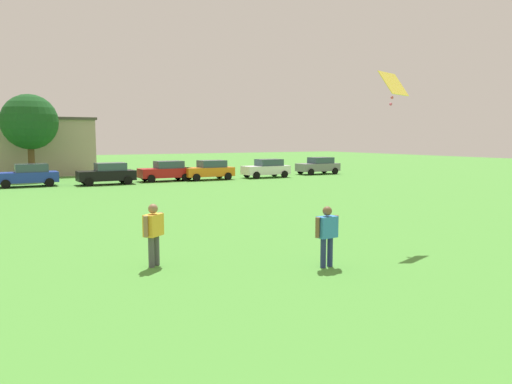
{
  "coord_description": "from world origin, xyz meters",
  "views": [
    {
      "loc": [
        -1.91,
        1.1,
        3.61
      ],
      "look_at": [
        2.86,
        9.74,
        2.54
      ],
      "focal_mm": 35.0,
      "sensor_mm": 36.0,
      "label": 1
    }
  ],
  "objects": [
    {
      "name": "bystander_near_trees",
      "position": [
        2.23,
        14.57,
        1.05
      ],
      "size": [
        0.69,
        0.61,
        1.78
      ],
      "rotation": [
        0.0,
        0.0,
        3.81
      ],
      "color": "#4C4C51",
      "rests_on": "ground"
    },
    {
      "name": "parked_car_orange_4",
      "position": [
        15.31,
        40.73,
        0.86
      ],
      "size": [
        4.3,
        2.02,
        1.68
      ],
      "rotation": [
        0.0,
        0.0,
        3.14
      ],
      "color": "orange",
      "rests_on": "ground"
    },
    {
      "name": "tree_far_right",
      "position": [
        1.87,
        47.94,
        4.94
      ],
      "size": [
        4.7,
        4.7,
        7.32
      ],
      "color": "brown",
      "rests_on": "ground"
    },
    {
      "name": "kite",
      "position": [
        10.44,
        13.87,
        5.38
      ],
      "size": [
        1.38,
        0.96,
        1.14
      ],
      "color": "yellow"
    },
    {
      "name": "house_left",
      "position": [
        3.66,
        55.08,
        2.79
      ],
      "size": [
        8.68,
        9.13,
        5.56
      ],
      "color": "tan",
      "rests_on": "ground"
    },
    {
      "name": "ground_plane",
      "position": [
        0.0,
        30.0,
        0.0
      ],
      "size": [
        160.0,
        160.0,
        0.0
      ],
      "primitive_type": "plane",
      "color": "#4C9338"
    },
    {
      "name": "parked_car_black_2",
      "position": [
        6.62,
        40.55,
        0.86
      ],
      "size": [
        4.3,
        2.02,
        1.68
      ],
      "rotation": [
        0.0,
        0.0,
        3.14
      ],
      "color": "black",
      "rests_on": "ground"
    },
    {
      "name": "adult_bystander",
      "position": [
        6.44,
        12.14,
        1.02
      ],
      "size": [
        0.82,
        0.36,
        1.72
      ],
      "rotation": [
        0.0,
        0.0,
        3.23
      ],
      "color": "navy",
      "rests_on": "ground"
    },
    {
      "name": "parked_car_white_5",
      "position": [
        20.88,
        40.44,
        0.86
      ],
      "size": [
        4.3,
        2.02,
        1.68
      ],
      "rotation": [
        0.0,
        0.0,
        3.14
      ],
      "color": "white",
      "rests_on": "ground"
    },
    {
      "name": "parked_car_gray_6",
      "position": [
        27.62,
        41.7,
        0.86
      ],
      "size": [
        4.3,
        2.02,
        1.68
      ],
      "rotation": [
        0.0,
        0.0,
        3.14
      ],
      "color": "slate",
      "rests_on": "ground"
    },
    {
      "name": "parked_car_red_3",
      "position": [
        11.63,
        41.32,
        0.86
      ],
      "size": [
        4.3,
        2.02,
        1.68
      ],
      "rotation": [
        0.0,
        0.0,
        3.14
      ],
      "color": "red",
      "rests_on": "ground"
    },
    {
      "name": "parked_car_blue_1",
      "position": [
        1.08,
        41.73,
        0.86
      ],
      "size": [
        4.3,
        2.02,
        1.68
      ],
      "rotation": [
        0.0,
        0.0,
        3.14
      ],
      "color": "#1E38AD",
      "rests_on": "ground"
    }
  ]
}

